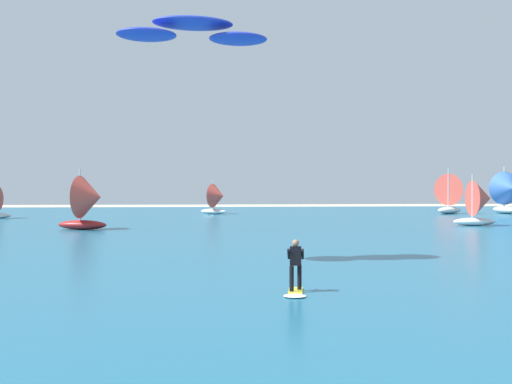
% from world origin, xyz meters
% --- Properties ---
extents(ocean, '(160.00, 90.00, 0.10)m').
position_xyz_m(ocean, '(0.00, 50.01, 0.05)').
color(ocean, '#1E607F').
rests_on(ocean, ground).
extents(kitesurfer, '(0.88, 2.02, 1.67)m').
position_xyz_m(kitesurfer, '(1.55, 15.67, 0.70)').
color(kitesurfer, yellow).
rests_on(kitesurfer, ocean).
extents(kite, '(6.80, 2.88, 1.00)m').
position_xyz_m(kite, '(-1.84, 23.65, 10.22)').
color(kite, '#1E33B2').
extents(sailboat_trailing, '(3.61, 3.23, 4.02)m').
position_xyz_m(sailboat_trailing, '(-0.05, 69.86, 1.94)').
color(sailboat_trailing, white).
rests_on(sailboat_trailing, ocean).
extents(sailboat_center_horizon, '(3.61, 3.03, 4.29)m').
position_xyz_m(sailboat_center_horizon, '(21.64, 47.07, 2.06)').
color(sailboat_center_horizon, white).
rests_on(sailboat_center_horizon, ocean).
extents(sailboat_leading, '(4.17, 4.90, 5.67)m').
position_xyz_m(sailboat_leading, '(34.55, 68.15, 2.70)').
color(sailboat_leading, silver).
rests_on(sailboat_leading, ocean).
extents(sailboat_mid_left, '(4.13, 3.63, 4.65)m').
position_xyz_m(sailboat_mid_left, '(-10.23, 44.76, 2.23)').
color(sailboat_mid_left, maroon).
rests_on(sailboat_mid_left, ocean).
extents(sailboat_near_shore, '(4.82, 4.62, 5.38)m').
position_xyz_m(sailboat_near_shore, '(28.03, 69.08, 2.56)').
color(sailboat_near_shore, silver).
rests_on(sailboat_near_shore, ocean).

